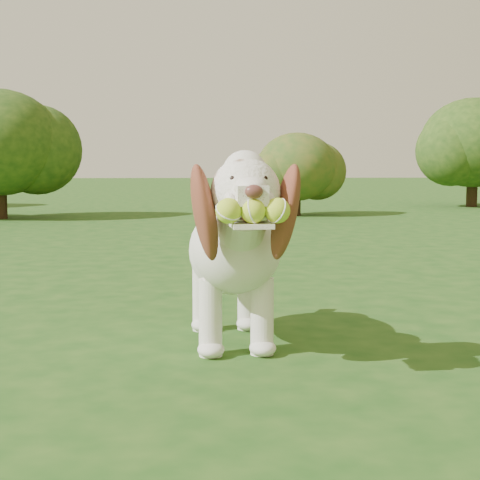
{
  "coord_description": "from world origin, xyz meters",
  "views": [
    {
      "loc": [
        0.08,
        -3.07,
        0.8
      ],
      "look_at": [
        0.28,
        -0.18,
        0.5
      ],
      "focal_mm": 55.0,
      "sensor_mm": 36.0,
      "label": 1
    }
  ],
  "objects": [
    {
      "name": "dog",
      "position": [
        0.27,
        0.08,
        0.45
      ],
      "size": [
        0.46,
        1.31,
        0.85
      ],
      "rotation": [
        0.0,
        0.0,
        0.05
      ],
      "color": "white",
      "rests_on": "ground"
    },
    {
      "name": "shrub_f",
      "position": [
        5.41,
        10.43,
        1.2
      ],
      "size": [
        1.96,
        1.96,
        2.03
      ],
      "color": "#382314",
      "rests_on": "ground"
    },
    {
      "name": "shrub_c",
      "position": [
        1.77,
        8.29,
        0.76
      ],
      "size": [
        1.24,
        1.24,
        1.29
      ],
      "color": "#382314",
      "rests_on": "ground"
    },
    {
      "name": "ground",
      "position": [
        0.0,
        0.0,
        0.0
      ],
      "size": [
        80.0,
        80.0,
        0.0
      ],
      "primitive_type": "plane",
      "color": "#194413",
      "rests_on": "ground"
    }
  ]
}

